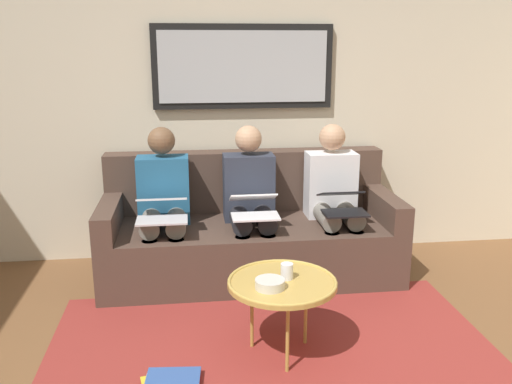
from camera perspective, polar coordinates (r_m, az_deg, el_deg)
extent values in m
cube|color=beige|center=(4.50, -1.46, 9.77)|extent=(6.00, 0.12, 2.60)
cube|color=maroon|center=(3.23, 1.98, -16.91)|extent=(2.60, 1.80, 0.01)
cube|color=#4C382D|center=(4.21, -0.60, -5.88)|extent=(2.20, 0.90, 0.42)
cube|color=#4C382D|center=(4.40, -1.14, 1.22)|extent=(2.20, 0.20, 0.48)
cube|color=#4C382D|center=(4.34, 13.02, -1.30)|extent=(0.14, 0.90, 0.20)
cube|color=#4C382D|center=(4.12, -14.99, -2.30)|extent=(0.14, 0.90, 0.20)
cube|color=black|center=(4.39, -1.36, 12.92)|extent=(1.42, 0.04, 0.65)
cube|color=#B2B7BC|center=(4.36, -1.32, 12.91)|extent=(1.32, 0.01, 0.55)
cylinder|color=tan|center=(3.07, 2.74, -9.48)|extent=(0.61, 0.61, 0.03)
torus|color=tan|center=(3.07, 2.75, -9.27)|extent=(0.61, 0.61, 0.02)
cylinder|color=#B28E42|center=(3.02, 3.30, -14.81)|extent=(0.02, 0.02, 0.42)
cylinder|color=#B28E42|center=(3.28, 5.21, -12.22)|extent=(0.02, 0.02, 0.42)
cylinder|color=#B28E42|center=(3.23, -0.43, -12.60)|extent=(0.02, 0.02, 0.42)
cylinder|color=silver|center=(3.08, 3.24, -8.25)|extent=(0.07, 0.07, 0.09)
cylinder|color=beige|center=(2.98, 1.46, -9.54)|extent=(0.16, 0.16, 0.05)
cube|color=silver|center=(4.28, 7.77, 0.80)|extent=(0.38, 0.22, 0.50)
sphere|color=tan|center=(4.20, 7.95, 5.69)|extent=(0.20, 0.20, 0.20)
cylinder|color=gray|center=(4.16, 9.62, -2.28)|extent=(0.14, 0.42, 0.14)
cylinder|color=gray|center=(4.11, 7.21, -2.39)|extent=(0.14, 0.42, 0.14)
cylinder|color=gray|center=(4.06, 10.30, -6.93)|extent=(0.11, 0.11, 0.42)
cylinder|color=gray|center=(4.01, 7.82, -7.10)|extent=(0.11, 0.11, 0.42)
cube|color=black|center=(3.92, 9.28, -2.18)|extent=(0.31, 0.21, 0.01)
cube|color=black|center=(4.02, 8.79, -0.16)|extent=(0.31, 0.20, 0.08)
cube|color=#A5C6EA|center=(4.01, 8.81, -0.12)|extent=(0.28, 0.18, 0.06)
cube|color=#2D3342|center=(4.16, -0.78, 0.53)|extent=(0.38, 0.22, 0.50)
sphere|color=tan|center=(4.08, -0.79, 5.56)|extent=(0.20, 0.20, 0.20)
cylinder|color=#232328|center=(4.02, 0.84, -2.65)|extent=(0.14, 0.42, 0.14)
cylinder|color=#232328|center=(4.00, -1.71, -2.75)|extent=(0.14, 0.42, 0.14)
cylinder|color=#232328|center=(3.92, 1.26, -7.48)|extent=(0.11, 0.11, 0.42)
cylinder|color=#232328|center=(3.90, -1.38, -7.61)|extent=(0.11, 0.11, 0.42)
cube|color=white|center=(3.79, -0.06, -2.57)|extent=(0.33, 0.20, 0.01)
cube|color=white|center=(3.90, -0.32, -0.55)|extent=(0.33, 0.19, 0.09)
cube|color=#A5C6EA|center=(3.89, -0.31, -0.51)|extent=(0.30, 0.17, 0.08)
cube|color=#235B84|center=(4.14, -9.61, 0.25)|extent=(0.38, 0.22, 0.50)
sphere|color=brown|center=(4.06, -9.84, 5.30)|extent=(0.20, 0.20, 0.20)
cylinder|color=gray|center=(3.99, -8.31, -2.98)|extent=(0.14, 0.42, 0.14)
cylinder|color=gray|center=(4.00, -10.90, -3.06)|extent=(0.14, 0.42, 0.14)
cylinder|color=gray|center=(3.89, -8.20, -7.86)|extent=(0.11, 0.11, 0.42)
cylinder|color=gray|center=(3.90, -10.87, -7.93)|extent=(0.11, 0.11, 0.42)
cube|color=silver|center=(3.77, -9.77, -2.90)|extent=(0.35, 0.21, 0.01)
cube|color=silver|center=(3.86, -9.77, -0.76)|extent=(0.35, 0.21, 0.07)
cube|color=#A5C6EA|center=(3.86, -9.77, -0.72)|extent=(0.31, 0.18, 0.05)
cube|color=yellow|center=(3.01, -8.94, -19.11)|extent=(0.31, 0.25, 0.01)
cube|color=#33569E|center=(3.03, -8.66, -18.68)|extent=(0.30, 0.22, 0.01)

